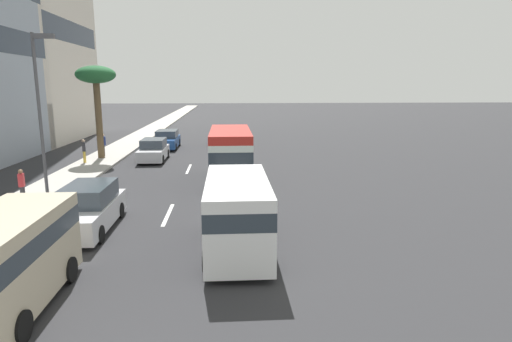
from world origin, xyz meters
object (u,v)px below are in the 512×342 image
pedestrian_near_lamp (22,184)px  pedestrian_mid_block (103,144)px  van_fourth (4,258)px  palm_tree (96,80)px  car_second (88,209)px  car_third (154,150)px  car_fifth (227,136)px  street_lamp (41,102)px  car_seventh (167,140)px  minibus_lead (230,154)px  van_sixth (237,210)px  pedestrian_by_tree (84,150)px

pedestrian_near_lamp → pedestrian_mid_block: bearing=-11.9°
van_fourth → palm_tree: size_ratio=0.73×
pedestrian_near_lamp → palm_tree: size_ratio=0.23×
palm_tree → car_second: bearing=-165.9°
car_third → car_fifth: bearing=146.8°
car_third → pedestrian_near_lamp: bearing=-18.8°
street_lamp → car_seventh: bearing=-8.5°
minibus_lead → car_second: 9.51m
car_second → pedestrian_near_lamp: (3.62, 4.08, 0.18)m
van_sixth → van_fourth: bearing=121.3°
palm_tree → street_lamp: (-12.77, -1.31, -1.12)m
pedestrian_near_lamp → pedestrian_by_tree: pedestrian_by_tree is taller
van_sixth → minibus_lead: bearing=0.8°
car_second → pedestrian_mid_block: (16.76, 4.05, 0.28)m
car_seventh → car_fifth: bearing=109.3°
car_seventh → pedestrian_mid_block: bearing=-39.2°
pedestrian_mid_block → car_second: bearing=-133.9°
van_sixth → pedestrian_mid_block: van_sixth is taller
van_fourth → pedestrian_mid_block: (22.80, 3.96, -0.26)m
van_fourth → pedestrian_near_lamp: (9.65, 3.99, -0.37)m
pedestrian_near_lamp → palm_tree: palm_tree is taller
pedestrian_by_tree → palm_tree: size_ratio=0.24×
car_second → pedestrian_by_tree: size_ratio=2.92×
car_fifth → pedestrian_mid_block: bearing=126.2°
car_third → van_fourth: size_ratio=0.89×
minibus_lead → pedestrian_near_lamp: minibus_lead is taller
minibus_lead → van_fourth: bearing=157.9°
car_seventh → pedestrian_mid_block: 6.48m
car_second → car_third: car_second is taller
car_third → minibus_lead: bearing=36.1°
car_fifth → car_seventh: car_fifth is taller
car_fifth → street_lamp: (-20.36, 8.08, 3.90)m
pedestrian_mid_block → palm_tree: 4.79m
pedestrian_by_tree → minibus_lead: bearing=39.5°
minibus_lead → pedestrian_near_lamp: 10.43m
car_fifth → car_seventh: size_ratio=0.91×
van_fourth → car_fifth: 30.17m
car_fifth → minibus_lead: bearing=-179.5°
van_fourth → car_seventh: 27.82m
pedestrian_near_lamp → pedestrian_by_tree: 10.43m
pedestrian_near_lamp → car_second: bearing=-143.4°
minibus_lead → palm_tree: (8.34, 9.54, 4.18)m
minibus_lead → pedestrian_mid_block: (9.05, 9.55, -0.56)m
car_seventh → car_second: bearing=-0.1°
car_second → van_sixth: (-2.56, -5.63, 0.59)m
pedestrian_by_tree → van_sixth: bearing=13.2°
van_sixth → car_second: bearing=65.6°
car_second → pedestrian_by_tree: pedestrian_by_tree is taller
pedestrian_near_lamp → car_third: bearing=-30.6°
car_third → car_fifth: 9.89m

